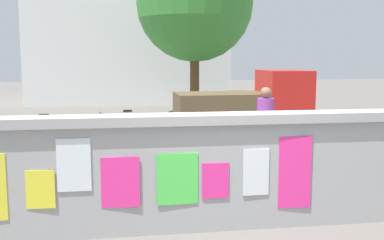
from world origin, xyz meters
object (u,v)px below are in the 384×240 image
bicycle_far (38,140)px  person_walking (265,119)px  motorcycle (103,167)px  auto_rickshaw_truck (249,105)px  bicycle_near (122,134)px  tree_roadside (195,4)px

bicycle_far → person_walking: 5.07m
motorcycle → auto_rickshaw_truck: bearing=51.9°
bicycle_near → person_walking: size_ratio=1.04×
bicycle_near → bicycle_far: same height
tree_roadside → motorcycle: bearing=-107.3°
bicycle_far → person_walking: (4.70, -1.80, 0.62)m
motorcycle → person_walking: (3.14, 1.42, 0.52)m
auto_rickshaw_truck → tree_roadside: (-0.71, 4.98, 3.26)m
motorcycle → bicycle_near: bearing=85.4°
auto_rickshaw_truck → motorcycle: 6.11m
bicycle_near → person_walking: bearing=-38.6°
auto_rickshaw_truck → bicycle_far: 5.57m
bicycle_near → tree_roadside: 7.68m
motorcycle → person_walking: person_walking is taller
tree_roadside → bicycle_near: bearing=-114.3°
person_walking → tree_roadside: 8.94m
motorcycle → person_walking: bearing=24.4°
auto_rickshaw_truck → tree_roadside: size_ratio=0.57×
bicycle_near → tree_roadside: tree_roadside is taller
bicycle_near → bicycle_far: bearing=-165.8°
auto_rickshaw_truck → person_walking: size_ratio=2.24×
auto_rickshaw_truck → tree_roadside: bearing=98.2°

